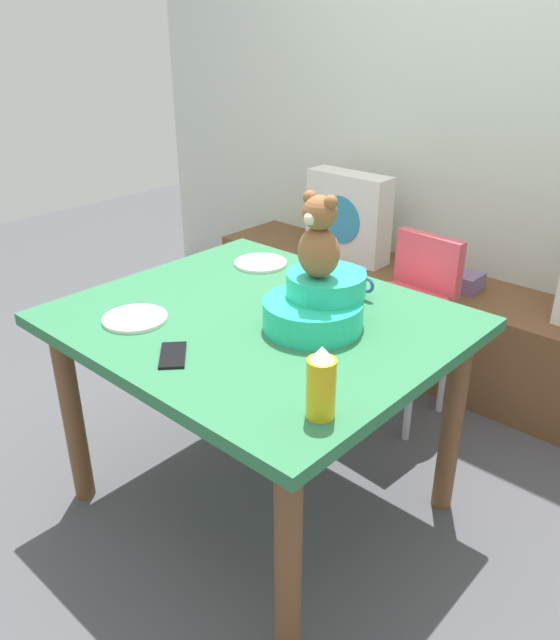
% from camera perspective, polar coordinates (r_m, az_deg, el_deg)
% --- Properties ---
extents(ground_plane, '(8.00, 8.00, 0.00)m').
position_cam_1_polar(ground_plane, '(2.38, -1.68, -15.95)').
color(ground_plane, '#4C4C51').
extents(back_wall, '(4.40, 0.10, 2.60)m').
position_cam_1_polar(back_wall, '(3.07, 19.31, 19.17)').
color(back_wall, silver).
rests_on(back_wall, ground_plane).
extents(window_bench, '(2.60, 0.44, 0.46)m').
position_cam_1_polar(window_bench, '(3.12, 14.43, -0.75)').
color(window_bench, brown).
rests_on(window_bench, ground_plane).
extents(pillow_floral_left, '(0.44, 0.15, 0.44)m').
position_cam_1_polar(pillow_floral_left, '(3.22, 6.24, 9.34)').
color(pillow_floral_left, white).
rests_on(pillow_floral_left, window_bench).
extents(book_stack, '(0.20, 0.14, 0.08)m').
position_cam_1_polar(book_stack, '(2.99, 15.96, 3.53)').
color(book_stack, slate).
rests_on(book_stack, window_bench).
extents(dining_table, '(1.17, 1.02, 0.74)m').
position_cam_1_polar(dining_table, '(2.01, -1.92, -2.26)').
color(dining_table, '#2D7247').
rests_on(dining_table, ground_plane).
extents(highchair, '(0.34, 0.46, 0.79)m').
position_cam_1_polar(highchair, '(2.63, 11.51, 1.42)').
color(highchair, '#D84C59').
rests_on(highchair, ground_plane).
extents(infant_seat_teal, '(0.30, 0.33, 0.16)m').
position_cam_1_polar(infant_seat_teal, '(1.88, 3.40, 1.44)').
color(infant_seat_teal, '#27CA9E').
rests_on(infant_seat_teal, dining_table).
extents(teddy_bear, '(0.13, 0.12, 0.25)m').
position_cam_1_polar(teddy_bear, '(1.80, 3.56, 7.43)').
color(teddy_bear, '#905B35').
rests_on(teddy_bear, infant_seat_teal).
extents(ketchup_bottle, '(0.07, 0.07, 0.18)m').
position_cam_1_polar(ketchup_bottle, '(1.44, 3.77, -5.83)').
color(ketchup_bottle, gold).
rests_on(ketchup_bottle, dining_table).
extents(coffee_mug, '(0.12, 0.08, 0.09)m').
position_cam_1_polar(coffee_mug, '(2.11, 6.83, 3.42)').
color(coffee_mug, '#335999').
rests_on(coffee_mug, dining_table).
extents(dinner_plate_near, '(0.20, 0.20, 0.01)m').
position_cam_1_polar(dinner_plate_near, '(2.38, -1.78, 5.21)').
color(dinner_plate_near, white).
rests_on(dinner_plate_near, dining_table).
extents(dinner_plate_far, '(0.20, 0.20, 0.01)m').
position_cam_1_polar(dinner_plate_far, '(1.99, -13.06, 0.13)').
color(dinner_plate_far, white).
rests_on(dinner_plate_far, dining_table).
extents(cell_phone, '(0.15, 0.15, 0.01)m').
position_cam_1_polar(cell_phone, '(1.76, -9.74, -3.17)').
color(cell_phone, black).
rests_on(cell_phone, dining_table).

